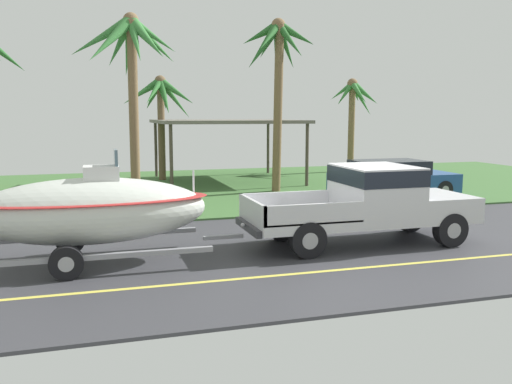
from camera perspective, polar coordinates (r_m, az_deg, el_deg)
ground at (r=20.77m, az=-0.74°, el=-0.39°), size 36.00×22.00×0.11m
pickup_truck_towing at (r=13.29m, az=12.27°, el=-0.85°), size 5.70×2.02×1.87m
boat_on_trailer at (r=11.64m, az=-17.06°, el=-1.85°), size 5.91×2.26×2.36m
parked_sedan_near at (r=20.93m, az=14.13°, el=1.32°), size 4.66×1.93×1.38m
carport_awning at (r=24.74m, az=-3.17°, el=7.28°), size 6.24×5.84×2.83m
palm_tree_near_left at (r=21.29m, az=2.33°, el=14.04°), size 3.04×2.98×6.68m
palm_tree_mid at (r=29.44m, az=10.28°, el=9.24°), size 2.50×3.02×4.95m
palm_tree_far_left at (r=16.91m, az=-13.08°, el=13.67°), size 3.39×2.91×6.04m
palm_tree_far_right at (r=25.52m, az=-10.02°, el=9.53°), size 3.40×3.37×4.83m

